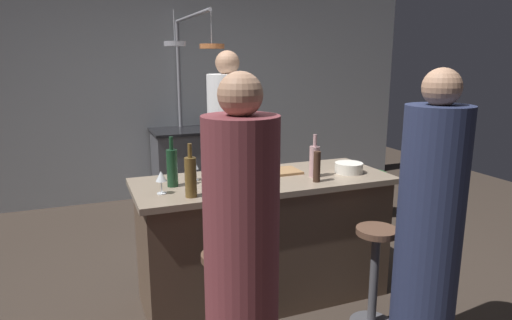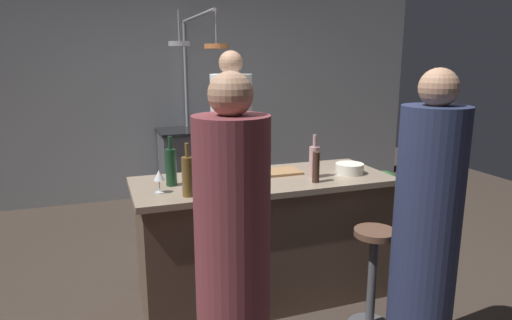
% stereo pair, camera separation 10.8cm
% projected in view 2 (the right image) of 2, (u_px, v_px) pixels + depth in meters
% --- Properties ---
extents(ground_plane, '(9.00, 9.00, 0.00)m').
position_uv_depth(ground_plane, '(263.00, 295.00, 3.33)').
color(ground_plane, '#382D26').
extents(back_wall, '(6.40, 0.16, 2.60)m').
position_uv_depth(back_wall, '(184.00, 93.00, 5.66)').
color(back_wall, '#9EA3A8').
rests_on(back_wall, ground_plane).
extents(kitchen_island, '(1.80, 0.72, 0.90)m').
position_uv_depth(kitchen_island, '(263.00, 238.00, 3.23)').
color(kitchen_island, brown).
rests_on(kitchen_island, ground_plane).
extents(stove_range, '(0.80, 0.64, 0.89)m').
position_uv_depth(stove_range, '(193.00, 165.00, 5.48)').
color(stove_range, '#47474C').
rests_on(stove_range, ground_plane).
extents(chef, '(0.38, 0.38, 1.79)m').
position_uv_depth(chef, '(232.00, 157.00, 4.14)').
color(chef, white).
rests_on(chef, ground_plane).
extents(bar_stool_right, '(0.28, 0.28, 0.68)m').
position_uv_depth(bar_stool_right, '(372.00, 275.00, 2.84)').
color(bar_stool_right, '#4C4C51').
rests_on(bar_stool_right, ground_plane).
extents(guest_right, '(0.35, 0.35, 1.67)m').
position_uv_depth(guest_right, '(425.00, 235.00, 2.44)').
color(guest_right, '#262D4C').
rests_on(guest_right, ground_plane).
extents(bar_stool_left, '(0.28, 0.28, 0.68)m').
position_uv_depth(bar_stool_left, '(220.00, 303.00, 2.51)').
color(bar_stool_left, '#4C4C51').
rests_on(bar_stool_left, ground_plane).
extents(guest_left, '(0.35, 0.35, 1.67)m').
position_uv_depth(guest_left, '(233.00, 264.00, 2.10)').
color(guest_left, brown).
rests_on(guest_left, ground_plane).
extents(overhead_pot_rack, '(0.57, 1.46, 2.17)m').
position_uv_depth(overhead_pot_rack, '(194.00, 71.00, 4.82)').
color(overhead_pot_rack, gray).
rests_on(overhead_pot_rack, ground_plane).
extents(potted_plant, '(0.36, 0.36, 0.52)m').
position_uv_depth(potted_plant, '(384.00, 191.00, 4.93)').
color(potted_plant, brown).
rests_on(potted_plant, ground_plane).
extents(cutting_board, '(0.32, 0.22, 0.02)m').
position_uv_depth(cutting_board, '(278.00, 172.00, 3.27)').
color(cutting_board, '#997047').
rests_on(cutting_board, kitchen_island).
extents(pepper_mill, '(0.05, 0.05, 0.21)m').
position_uv_depth(pepper_mill, '(316.00, 167.00, 3.01)').
color(pepper_mill, '#382319').
rests_on(pepper_mill, kitchen_island).
extents(wine_bottle_green, '(0.07, 0.07, 0.33)m').
position_uv_depth(wine_bottle_green, '(171.00, 166.00, 2.93)').
color(wine_bottle_green, '#193D23').
rests_on(wine_bottle_green, kitchen_island).
extents(wine_bottle_dark, '(0.07, 0.07, 0.32)m').
position_uv_depth(wine_bottle_dark, '(207.00, 175.00, 2.72)').
color(wine_bottle_dark, black).
rests_on(wine_bottle_dark, kitchen_island).
extents(wine_bottle_amber, '(0.07, 0.07, 0.33)m').
position_uv_depth(wine_bottle_amber, '(188.00, 176.00, 2.70)').
color(wine_bottle_amber, brown).
rests_on(wine_bottle_amber, kitchen_island).
extents(wine_bottle_white, '(0.07, 0.07, 0.32)m').
position_uv_depth(wine_bottle_white, '(223.00, 156.00, 3.25)').
color(wine_bottle_white, gray).
rests_on(wine_bottle_white, kitchen_island).
extents(wine_bottle_rose, '(0.07, 0.07, 0.30)m').
position_uv_depth(wine_bottle_rose, '(314.00, 161.00, 3.14)').
color(wine_bottle_rose, '#B78C8E').
rests_on(wine_bottle_rose, kitchen_island).
extents(wine_glass_near_right_guest, '(0.07, 0.07, 0.15)m').
position_uv_depth(wine_glass_near_right_guest, '(159.00, 177.00, 2.77)').
color(wine_glass_near_right_guest, silver).
rests_on(wine_glass_near_right_guest, kitchen_island).
extents(wine_glass_near_left_guest, '(0.07, 0.07, 0.15)m').
position_uv_depth(wine_glass_near_left_guest, '(193.00, 165.00, 3.07)').
color(wine_glass_near_left_guest, silver).
rests_on(wine_glass_near_left_guest, kitchen_island).
extents(mixing_bowl_ceramic, '(0.20, 0.20, 0.07)m').
position_uv_depth(mixing_bowl_ceramic, '(349.00, 169.00, 3.25)').
color(mixing_bowl_ceramic, silver).
rests_on(mixing_bowl_ceramic, kitchen_island).
extents(mixing_bowl_steel, '(0.20, 0.20, 0.06)m').
position_uv_depth(mixing_bowl_steel, '(228.00, 174.00, 3.11)').
color(mixing_bowl_steel, '#B7B7BC').
rests_on(mixing_bowl_steel, kitchen_island).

